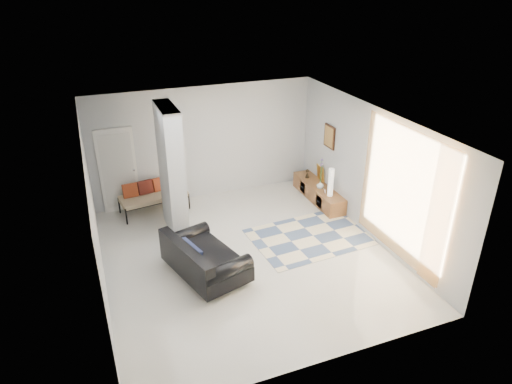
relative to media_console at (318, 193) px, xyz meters
name	(u,v)px	position (x,y,z in m)	size (l,w,h in m)	color
floor	(247,256)	(-2.52, -1.70, -0.20)	(6.00, 6.00, 0.00)	beige
ceiling	(246,123)	(-2.52, -1.70, 2.60)	(6.00, 6.00, 0.00)	white
wall_back	(204,143)	(-2.52, 1.30, 1.20)	(6.00, 6.00, 0.00)	#BBBEC0
wall_front	(324,287)	(-2.52, -4.70, 1.20)	(6.00, 6.00, 0.00)	#BBBEC0
wall_left	(94,220)	(-5.27, -1.70, 1.20)	(6.00, 6.00, 0.00)	#BBBEC0
wall_right	(370,173)	(0.23, -1.70, 1.20)	(6.00, 6.00, 0.00)	#BBBEC0
partition_column	(172,171)	(-3.62, -0.10, 1.20)	(0.35, 1.20, 2.80)	#B2B8BA
hallway_door	(118,170)	(-4.62, 1.26, 0.82)	(0.85, 0.06, 2.04)	white
curtain	(402,194)	(0.15, -2.85, 1.25)	(2.55, 2.55, 0.00)	#FFA943
wall_art	(330,137)	(0.20, 0.00, 1.45)	(0.04, 0.45, 0.55)	#3D1F10
media_console	(318,193)	(0.00, 0.00, 0.00)	(0.45, 1.98, 0.80)	brown
loveseat	(202,259)	(-3.51, -1.98, 0.14)	(1.46, 1.95, 0.76)	silver
daybed	(152,195)	(-3.95, 0.92, 0.22)	(1.63, 0.87, 0.77)	black
area_rug	(313,236)	(-0.92, -1.50, -0.20)	(2.63, 1.75, 0.01)	beige
cylinder_lamp	(331,182)	(-0.02, -0.58, 0.54)	(0.13, 0.13, 0.68)	beige
bronze_figurine	(307,173)	(-0.05, 0.54, 0.31)	(0.11, 0.11, 0.22)	black
vase	(320,185)	(-0.05, -0.15, 0.29)	(0.17, 0.17, 0.18)	white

